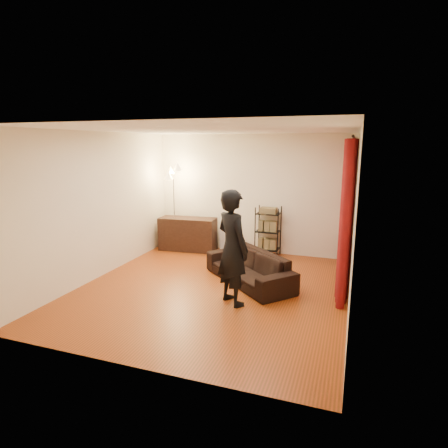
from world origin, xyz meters
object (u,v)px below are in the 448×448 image
at_px(sofa, 249,267).
at_px(floor_lamp, 174,209).
at_px(person, 232,248).
at_px(wire_shelf, 268,231).
at_px(storage_boxes, 229,240).
at_px(media_cabinet, 188,234).

distance_m(sofa, floor_lamp, 2.79).
distance_m(sofa, person, 1.14).
bearing_deg(wire_shelf, storage_boxes, -170.56).
bearing_deg(storage_boxes, floor_lamp, -166.18).
relative_size(sofa, storage_boxes, 3.53).
bearing_deg(sofa, storage_boxes, 160.46).
distance_m(media_cabinet, floor_lamp, 0.68).
height_order(media_cabinet, floor_lamp, floor_lamp).
distance_m(wire_shelf, floor_lamp, 2.25).
relative_size(sofa, media_cabinet, 1.46).
bearing_deg(media_cabinet, wire_shelf, 0.55).
relative_size(person, floor_lamp, 0.92).
bearing_deg(storage_boxes, wire_shelf, -2.13).
relative_size(media_cabinet, floor_lamp, 0.67).
distance_m(person, floor_lamp, 3.32).
bearing_deg(storage_boxes, person, -70.26).
height_order(person, floor_lamp, floor_lamp).
bearing_deg(wire_shelf, media_cabinet, -162.91).
distance_m(storage_boxes, floor_lamp, 1.47).
distance_m(storage_boxes, wire_shelf, 0.99).
relative_size(media_cabinet, wire_shelf, 1.19).
height_order(sofa, wire_shelf, wire_shelf).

